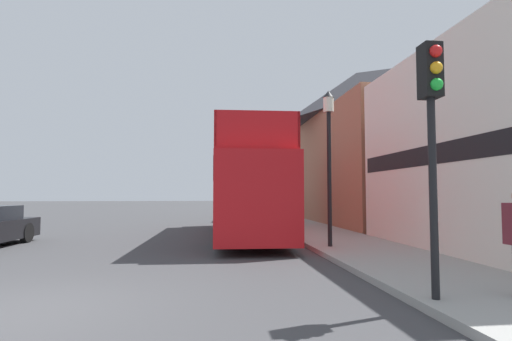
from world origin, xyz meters
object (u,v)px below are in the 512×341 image
at_px(tour_bus, 246,190).
at_px(lamp_post_second, 275,162).
at_px(traffic_signal, 432,111).
at_px(lamp_post_nearest, 329,138).
at_px(parked_car_ahead_of_bus, 240,210).

xyz_separation_m(tour_bus, lamp_post_second, (2.09, 5.07, 1.57)).
xyz_separation_m(traffic_signal, lamp_post_nearest, (0.26, 6.10, 0.42)).
relative_size(tour_bus, lamp_post_second, 2.37).
bearing_deg(tour_bus, lamp_post_second, 69.27).
xyz_separation_m(lamp_post_nearest, lamp_post_second, (-0.05, 9.63, 0.02)).
height_order(lamp_post_nearest, lamp_post_second, lamp_post_second).
bearing_deg(parked_car_ahead_of_bus, traffic_signal, -82.66).
xyz_separation_m(tour_bus, traffic_signal, (1.89, -10.66, 1.13)).
xyz_separation_m(parked_car_ahead_of_bus, lamp_post_nearest, (1.69, -13.39, 2.70)).
xyz_separation_m(parked_car_ahead_of_bus, lamp_post_second, (1.65, -3.76, 2.73)).
relative_size(traffic_signal, lamp_post_nearest, 0.82).
bearing_deg(parked_car_ahead_of_bus, tour_bus, -89.77).
distance_m(parked_car_ahead_of_bus, lamp_post_second, 4.93).
xyz_separation_m(traffic_signal, lamp_post_second, (0.21, 15.72, 0.45)).
bearing_deg(traffic_signal, lamp_post_second, 89.24).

